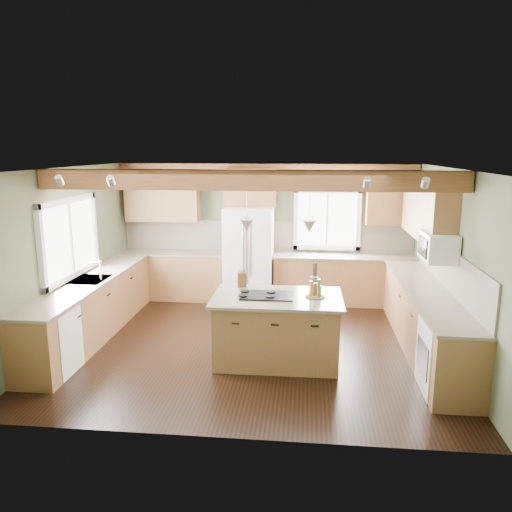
# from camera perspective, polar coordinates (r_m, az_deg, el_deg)

# --- Properties ---
(floor) EXTENTS (5.60, 5.60, 0.00)m
(floor) POSITION_cam_1_polar(r_m,az_deg,el_deg) (7.60, -0.42, -10.00)
(floor) COLOR black
(floor) RESTS_ON ground
(ceiling) EXTENTS (5.60, 5.60, 0.00)m
(ceiling) POSITION_cam_1_polar(r_m,az_deg,el_deg) (7.04, -0.45, 9.99)
(ceiling) COLOR silver
(ceiling) RESTS_ON wall_back
(wall_back) EXTENTS (5.60, 0.00, 5.60)m
(wall_back) POSITION_cam_1_polar(r_m,az_deg,el_deg) (9.65, 1.22, 2.84)
(wall_back) COLOR #484E37
(wall_back) RESTS_ON ground
(wall_left) EXTENTS (0.00, 5.00, 5.00)m
(wall_left) POSITION_cam_1_polar(r_m,az_deg,el_deg) (8.02, -20.75, 0.09)
(wall_left) COLOR #484E37
(wall_left) RESTS_ON ground
(wall_right) EXTENTS (0.00, 5.00, 5.00)m
(wall_right) POSITION_cam_1_polar(r_m,az_deg,el_deg) (7.44, 21.52, -0.85)
(wall_right) COLOR #484E37
(wall_right) RESTS_ON ground
(ceiling_beam) EXTENTS (5.55, 0.26, 0.26)m
(ceiling_beam) POSITION_cam_1_polar(r_m,az_deg,el_deg) (6.50, -1.00, 8.66)
(ceiling_beam) COLOR #562D18
(ceiling_beam) RESTS_ON ceiling
(soffit_trim) EXTENTS (5.55, 0.20, 0.10)m
(soffit_trim) POSITION_cam_1_polar(r_m,az_deg,el_deg) (9.43, 1.21, 10.19)
(soffit_trim) COLOR #562D18
(soffit_trim) RESTS_ON ceiling
(backsplash_back) EXTENTS (5.58, 0.03, 0.58)m
(backsplash_back) POSITION_cam_1_polar(r_m,az_deg,el_deg) (9.65, 1.21, 2.30)
(backsplash_back) COLOR brown
(backsplash_back) RESTS_ON wall_back
(backsplash_right) EXTENTS (0.03, 3.70, 0.58)m
(backsplash_right) POSITION_cam_1_polar(r_m,az_deg,el_deg) (7.51, 21.25, -1.43)
(backsplash_right) COLOR brown
(backsplash_right) RESTS_ON wall_right
(base_cab_back_left) EXTENTS (2.02, 0.60, 0.88)m
(base_cab_back_left) POSITION_cam_1_polar(r_m,az_deg,el_deg) (9.85, -9.39, -2.24)
(base_cab_back_left) COLOR brown
(base_cab_back_left) RESTS_ON floor
(counter_back_left) EXTENTS (2.06, 0.64, 0.04)m
(counter_back_left) POSITION_cam_1_polar(r_m,az_deg,el_deg) (9.75, -9.48, 0.37)
(counter_back_left) COLOR brown
(counter_back_left) RESTS_ON base_cab_back_left
(base_cab_back_right) EXTENTS (2.62, 0.60, 0.88)m
(base_cab_back_right) POSITION_cam_1_polar(r_m,az_deg,el_deg) (9.53, 10.02, -2.76)
(base_cab_back_right) COLOR brown
(base_cab_back_right) RESTS_ON floor
(counter_back_right) EXTENTS (2.66, 0.64, 0.04)m
(counter_back_right) POSITION_cam_1_polar(r_m,az_deg,el_deg) (9.43, 10.12, -0.05)
(counter_back_right) COLOR brown
(counter_back_right) RESTS_ON base_cab_back_right
(base_cab_left) EXTENTS (0.60, 3.70, 0.88)m
(base_cab_left) POSITION_cam_1_polar(r_m,az_deg,el_deg) (8.14, -18.24, -5.80)
(base_cab_left) COLOR brown
(base_cab_left) RESTS_ON floor
(counter_left) EXTENTS (0.64, 3.74, 0.04)m
(counter_left) POSITION_cam_1_polar(r_m,az_deg,el_deg) (8.02, -18.46, -2.67)
(counter_left) COLOR brown
(counter_left) RESTS_ON base_cab_left
(base_cab_right) EXTENTS (0.60, 3.70, 0.88)m
(base_cab_right) POSITION_cam_1_polar(r_m,az_deg,el_deg) (7.64, 18.73, -7.02)
(base_cab_right) COLOR brown
(base_cab_right) RESTS_ON floor
(counter_right) EXTENTS (0.64, 3.74, 0.04)m
(counter_right) POSITION_cam_1_polar(r_m,az_deg,el_deg) (7.51, 18.97, -3.70)
(counter_right) COLOR brown
(counter_right) RESTS_ON base_cab_right
(upper_cab_back_left) EXTENTS (1.40, 0.35, 0.90)m
(upper_cab_back_left) POSITION_cam_1_polar(r_m,az_deg,el_deg) (9.77, -10.64, 6.59)
(upper_cab_back_left) COLOR brown
(upper_cab_back_left) RESTS_ON wall_back
(upper_cab_over_fridge) EXTENTS (0.96, 0.35, 0.70)m
(upper_cab_over_fridge) POSITION_cam_1_polar(r_m,az_deg,el_deg) (9.41, -0.68, 7.81)
(upper_cab_over_fridge) COLOR brown
(upper_cab_over_fridge) RESTS_ON wall_back
(upper_cab_right) EXTENTS (0.35, 2.20, 0.90)m
(upper_cab_right) POSITION_cam_1_polar(r_m,az_deg,el_deg) (8.16, 19.04, 5.05)
(upper_cab_right) COLOR brown
(upper_cab_right) RESTS_ON wall_right
(upper_cab_back_corner) EXTENTS (0.90, 0.35, 0.90)m
(upper_cab_back_corner) POSITION_cam_1_polar(r_m,az_deg,el_deg) (9.48, 15.22, 6.21)
(upper_cab_back_corner) COLOR brown
(upper_cab_back_corner) RESTS_ON wall_back
(window_left) EXTENTS (0.04, 1.60, 1.05)m
(window_left) POSITION_cam_1_polar(r_m,az_deg,el_deg) (8.00, -20.60, 1.92)
(window_left) COLOR white
(window_left) RESTS_ON wall_left
(window_back) EXTENTS (1.10, 0.04, 1.00)m
(window_back) POSITION_cam_1_polar(r_m,az_deg,el_deg) (9.57, 8.12, 4.15)
(window_back) COLOR white
(window_back) RESTS_ON wall_back
(sink) EXTENTS (0.50, 0.65, 0.03)m
(sink) POSITION_cam_1_polar(r_m,az_deg,el_deg) (8.02, -18.46, -2.64)
(sink) COLOR #262628
(sink) RESTS_ON counter_left
(faucet) EXTENTS (0.02, 0.02, 0.28)m
(faucet) POSITION_cam_1_polar(r_m,az_deg,el_deg) (7.91, -17.34, -1.68)
(faucet) COLOR #B2B2B7
(faucet) RESTS_ON sink
(dishwasher) EXTENTS (0.60, 0.60, 0.84)m
(dishwasher) POSITION_cam_1_polar(r_m,az_deg,el_deg) (7.05, -22.48, -9.04)
(dishwasher) COLOR white
(dishwasher) RESTS_ON floor
(oven) EXTENTS (0.60, 0.72, 0.84)m
(oven) POSITION_cam_1_polar(r_m,az_deg,el_deg) (6.47, 21.14, -10.85)
(oven) COLOR white
(oven) RESTS_ON floor
(microwave) EXTENTS (0.40, 0.70, 0.38)m
(microwave) POSITION_cam_1_polar(r_m,az_deg,el_deg) (7.29, 20.11, 1.01)
(microwave) COLOR white
(microwave) RESTS_ON wall_right
(pendant_left) EXTENTS (0.18, 0.18, 0.16)m
(pendant_left) POSITION_cam_1_polar(r_m,az_deg,el_deg) (6.56, -1.05, 3.51)
(pendant_left) COLOR #B2B2B7
(pendant_left) RESTS_ON ceiling
(pendant_right) EXTENTS (0.18, 0.18, 0.16)m
(pendant_right) POSITION_cam_1_polar(r_m,az_deg,el_deg) (6.52, 6.10, 3.39)
(pendant_right) COLOR #B2B2B7
(pendant_right) RESTS_ON ceiling
(refrigerator) EXTENTS (0.90, 0.74, 1.80)m
(refrigerator) POSITION_cam_1_polar(r_m,az_deg,el_deg) (9.39, -0.81, 0.08)
(refrigerator) COLOR silver
(refrigerator) RESTS_ON floor
(island) EXTENTS (1.64, 1.01, 0.88)m
(island) POSITION_cam_1_polar(r_m,az_deg,el_deg) (6.90, 2.40, -8.45)
(island) COLOR olive
(island) RESTS_ON floor
(island_top) EXTENTS (1.75, 1.12, 0.04)m
(island_top) POSITION_cam_1_polar(r_m,az_deg,el_deg) (6.75, 2.44, -4.79)
(island_top) COLOR brown
(island_top) RESTS_ON island
(cooktop) EXTENTS (0.71, 0.48, 0.02)m
(cooktop) POSITION_cam_1_polar(r_m,az_deg,el_deg) (6.75, 1.28, -4.52)
(cooktop) COLOR black
(cooktop) RESTS_ON island_top
(knife_block) EXTENTS (0.15, 0.13, 0.21)m
(knife_block) POSITION_cam_1_polar(r_m,az_deg,el_deg) (7.16, -1.65, -2.76)
(knife_block) COLOR brown
(knife_block) RESTS_ON island_top
(utensil_crock) EXTENTS (0.14, 0.14, 0.17)m
(utensil_crock) POSITION_cam_1_polar(r_m,az_deg,el_deg) (7.15, 6.70, -3.02)
(utensil_crock) COLOR #36302B
(utensil_crock) RESTS_ON island_top
(bottle_tray) EXTENTS (0.32, 0.32, 0.24)m
(bottle_tray) POSITION_cam_1_polar(r_m,az_deg,el_deg) (6.71, 6.80, -3.71)
(bottle_tray) COLOR brown
(bottle_tray) RESTS_ON island_top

